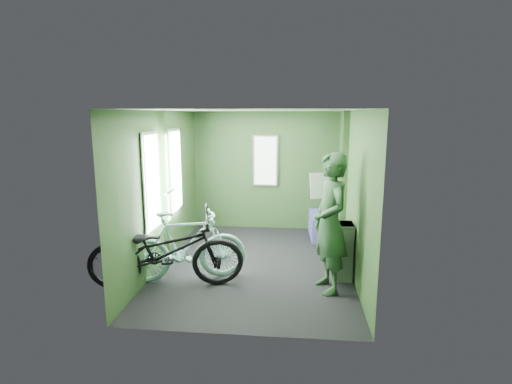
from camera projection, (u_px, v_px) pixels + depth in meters
room at (253, 170)px, 5.86m from camera, size 4.00×4.02×2.31m
bicycle_black at (168, 289)px, 5.23m from camera, size 2.13×1.27×1.14m
bicycle_mint at (186, 281)px, 5.48m from camera, size 1.76×1.06×1.05m
passenger at (330, 223)px, 5.03m from camera, size 0.61×0.75×1.79m
waste_box at (343, 251)px, 5.49m from camera, size 0.23×0.33×0.79m
bench_seat at (325, 223)px, 7.34m from camera, size 0.53×0.91×0.94m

